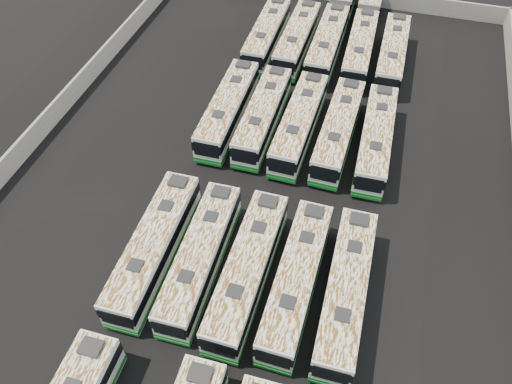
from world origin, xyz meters
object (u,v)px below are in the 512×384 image
Objects in this scene: bus_midfront_left at (200,257)px; bus_midback_far_right at (376,138)px; bus_midback_far_left at (228,109)px; bus_back_center at (333,28)px; bus_back_left at (297,39)px; bus_midback_right at (338,130)px; bus_midfront_far_right at (346,291)px; bus_midback_left at (263,115)px; bus_midback_center at (299,123)px; bus_back_far_left at (267,35)px; bus_back_far_right at (392,54)px; bus_back_right at (363,33)px; bus_midfront_right at (296,280)px; bus_midfront_center at (248,270)px; bus_midfront_far_left at (155,247)px.

bus_midback_far_right is (11.02, 17.07, 0.02)m from bus_midfront_left.
bus_midback_far_left is 19.30m from bus_back_center.
bus_midback_right is at bearing -62.73° from bus_back_left.
bus_midback_far_right is 19.56m from bus_back_center.
bus_midback_far_right is (0.02, 16.90, -0.02)m from bus_midfront_far_right.
bus_midfront_left is 1.00× the size of bus_midback_left.
bus_midback_center is 18.05m from bus_back_center.
bus_midfront_far_right is 34.70m from bus_back_far_left.
bus_back_far_right reaches higher than bus_midfront_left.
bus_midback_center is 18.45m from bus_back_right.
bus_back_right is at bearing 90.89° from bus_midfront_right.
bus_midback_left is 0.99× the size of bus_midback_right.
bus_midfront_center is at bearing -100.55° from bus_midback_right.
bus_midfront_center is 32.12m from bus_back_left.
bus_back_far_right is (7.24, 31.88, -0.03)m from bus_midfront_center.
bus_midfront_right is at bearing -71.64° from bus_back_far_left.
bus_back_far_left is (-7.25, 14.53, -0.03)m from bus_midback_center.
bus_midback_far_left is at bearing 88.47° from bus_midfront_far_left.
bus_back_right is at bearing 136.58° from bus_back_far_right.
bus_back_left reaches higher than bus_midfront_left.
bus_midback_right reaches higher than bus_back_far_left.
bus_midfront_far_right is 18.47m from bus_midback_center.
bus_midfront_center reaches higher than bus_back_right.
bus_midback_right is at bearing -1.12° from bus_midback_far_left.
bus_midback_right is (0.05, 17.14, 0.01)m from bus_midfront_right.
bus_midback_center is at bearing -89.80° from bus_back_center.
bus_midfront_right is 35.15m from bus_back_right.
bus_back_far_right is at bearing 88.72° from bus_midback_far_right.
bus_midback_right is (7.46, -0.13, 0.01)m from bus_midback_left.
bus_midback_far_left is 20.97m from bus_back_right.
bus_back_left is 4.93m from bus_back_center.
bus_midback_center is at bearing 178.18° from bus_midback_far_right.
bus_midback_far_left reaches higher than bus_midfront_left.
bus_midback_center is 1.01× the size of bus_midback_right.
bus_back_right is at bearing 95.26° from bus_midfront_far_right.
bus_back_center is (3.57, 3.40, 0.03)m from bus_back_left.
bus_back_center is at bearing 77.20° from bus_midfront_far_left.
bus_midfront_right is 17.45m from bus_midback_center.
bus_back_far_left is (-7.33, 31.79, -0.04)m from bus_midfront_center.
bus_midfront_right is 18.80m from bus_midback_left.
bus_midfront_right reaches higher than bus_midback_left.
bus_midfront_right is 1.00× the size of bus_midback_far_right.
bus_back_right is 5.09m from bus_back_far_right.
bus_midfront_far_right is at bearing -50.46° from bus_midback_far_left.
bus_back_left is at bearing 97.03° from bus_midfront_center.
bus_back_far_left is at bearing 179.92° from bus_back_far_right.
bus_back_center is at bearing 90.62° from bus_midfront_center.
bus_back_left is at bearing 75.13° from bus_midback_far_left.
bus_midback_far_left reaches higher than bus_midback_far_right.
bus_midback_right is (3.77, 0.10, -0.02)m from bus_midback_center.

